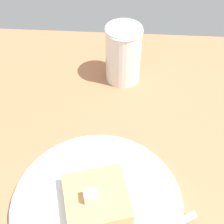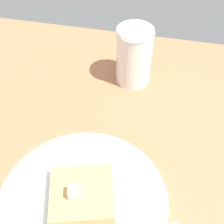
% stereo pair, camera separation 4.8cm
% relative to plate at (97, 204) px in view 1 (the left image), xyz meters
% --- Properties ---
extents(plate, '(0.23, 0.23, 0.01)m').
position_rel_plate_xyz_m(plate, '(0.00, 0.00, 0.00)').
color(plate, silver).
rests_on(plate, table_surface).
extents(toast_slice_center, '(0.10, 0.10, 0.02)m').
position_rel_plate_xyz_m(toast_slice_center, '(-0.00, 0.00, 0.02)').
color(toast_slice_center, tan).
rests_on(toast_slice_center, plate).
extents(butter_pat_primary, '(0.02, 0.02, 0.02)m').
position_rel_plate_xyz_m(butter_pat_primary, '(-0.01, -0.01, 0.04)').
color(butter_pat_primary, '#F7ECCB').
rests_on(butter_pat_primary, toast_slice_center).
extents(syrup_jar, '(0.07, 0.07, 0.11)m').
position_rel_plate_xyz_m(syrup_jar, '(0.02, 0.27, 0.04)').
color(syrup_jar, '#552C0D').
rests_on(syrup_jar, table_surface).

